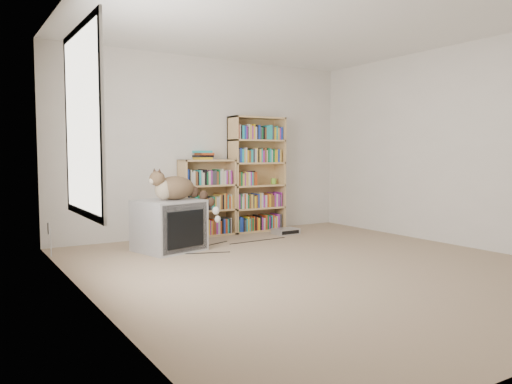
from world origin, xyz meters
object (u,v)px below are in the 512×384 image
crt_tv (168,225)px  bookcase_tall (256,177)px  dvd_player (286,231)px  cat (181,191)px  bookcase_short (207,201)px

crt_tv → bookcase_tall: bookcase_tall is taller
bookcase_tall → dvd_player: 0.92m
cat → bookcase_short: (0.74, 0.80, -0.21)m
crt_tv → cat: (0.14, -0.05, 0.41)m
cat → dvd_player: 1.90m
crt_tv → bookcase_short: bookcase_short is taller
dvd_player → crt_tv: bearing=-173.2°
bookcase_short → cat: bearing=-132.4°
bookcase_tall → bookcase_short: (-0.82, 0.00, -0.31)m
cat → bookcase_tall: size_ratio=0.49×
crt_tv → cat: size_ratio=1.01×
crt_tv → bookcase_tall: (1.69, 0.75, 0.51)m
bookcase_short → dvd_player: bearing=-25.3°
bookcase_short → dvd_player: 1.21m
cat → dvd_player: size_ratio=2.36×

